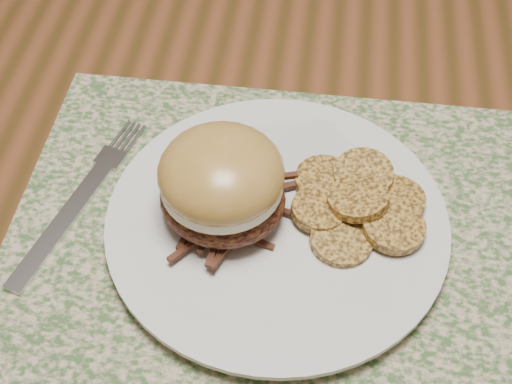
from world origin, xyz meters
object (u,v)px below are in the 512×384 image
(dining_table, at_px, (489,239))
(fork, at_px, (81,198))
(dinner_plate, at_px, (277,223))
(pork_sandwich, at_px, (222,183))

(dining_table, xyz_separation_m, fork, (-0.37, -0.07, 0.09))
(dining_table, height_order, dinner_plate, dinner_plate)
(dining_table, relative_size, dinner_plate, 5.77)
(fork, bearing_deg, dining_table, 26.04)
(pork_sandwich, xyz_separation_m, fork, (-0.12, 0.01, -0.05))
(dinner_plate, height_order, pork_sandwich, pork_sandwich)
(dining_table, xyz_separation_m, dinner_plate, (-0.20, -0.08, 0.09))
(dining_table, relative_size, pork_sandwich, 11.45)
(dinner_plate, xyz_separation_m, fork, (-0.17, 0.01, -0.01))
(dining_table, bearing_deg, pork_sandwich, -162.30)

